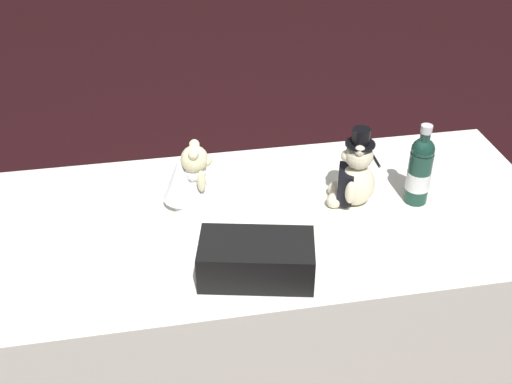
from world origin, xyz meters
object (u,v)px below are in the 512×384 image
at_px(teddy_bear_bride, 191,180).
at_px(signing_pen, 375,158).
at_px(gift_case_black, 256,259).
at_px(champagne_bottle, 419,169).
at_px(teddy_bear_groom, 354,177).

height_order(teddy_bear_bride, signing_pen, teddy_bear_bride).
bearing_deg(gift_case_black, champagne_bottle, -154.72).
distance_m(signing_pen, gift_case_black, 0.79).
distance_m(teddy_bear_bride, gift_case_black, 0.42).
xyz_separation_m(champagne_bottle, gift_case_black, (0.60, 0.28, -0.06)).
xyz_separation_m(teddy_bear_groom, signing_pen, (-0.17, -0.26, -0.10)).
bearing_deg(gift_case_black, teddy_bear_groom, -141.33).
height_order(teddy_bear_groom, gift_case_black, teddy_bear_groom).
distance_m(teddy_bear_groom, champagne_bottle, 0.22).
bearing_deg(teddy_bear_groom, teddy_bear_bride, -9.20).
xyz_separation_m(signing_pen, gift_case_black, (0.55, 0.56, 0.05)).
height_order(signing_pen, gift_case_black, gift_case_black).
xyz_separation_m(teddy_bear_bride, champagne_bottle, (-0.74, 0.11, 0.03)).
bearing_deg(champagne_bottle, gift_case_black, 25.28).
distance_m(champagne_bottle, gift_case_black, 0.66).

